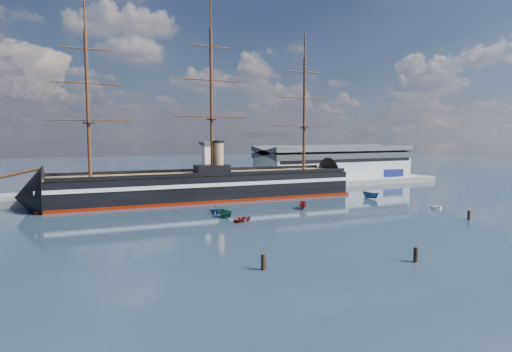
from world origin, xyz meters
name	(u,v)px	position (x,y,z in m)	size (l,w,h in m)	color
ground	(241,209)	(0.00, 40.00, 0.00)	(600.00, 600.00, 0.00)	#1D2B40
quay	(226,191)	(10.00, 76.00, 0.00)	(180.00, 18.00, 2.00)	slate
warehouse	(334,163)	(58.00, 80.00, 7.98)	(63.00, 21.00, 11.60)	#B7BABC
quay_tower	(209,164)	(3.00, 73.00, 9.75)	(5.00, 5.00, 15.00)	silver
warship	(200,186)	(-4.30, 60.00, 4.04)	(113.28, 20.85, 53.94)	black
motorboat_a	(226,218)	(-7.60, 31.23, 0.00)	(5.97, 2.19, 2.39)	#1B5D40
motorboat_b	(244,221)	(-5.55, 25.56, 0.00)	(3.33, 1.33, 1.55)	maroon
motorboat_c	(303,209)	(14.97, 33.67, 0.00)	(5.74, 2.10, 2.30)	maroon
motorboat_d	(216,214)	(-7.93, 36.65, 0.00)	(6.02, 2.61, 2.21)	navy
motorboat_e	(439,209)	(46.80, 18.16, 0.00)	(2.95, 1.18, 1.38)	white
motorboat_f	(371,199)	(42.56, 39.68, 0.00)	(6.81, 2.50, 2.72)	navy
piling_near_left	(263,270)	(-16.99, -7.24, 0.00)	(0.64, 0.64, 3.00)	black
piling_near_mid	(415,262)	(5.45, -13.78, 0.00)	(0.64, 0.64, 2.98)	black
piling_far_right	(469,220)	(41.04, 4.97, 0.00)	(0.64, 0.64, 2.84)	black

